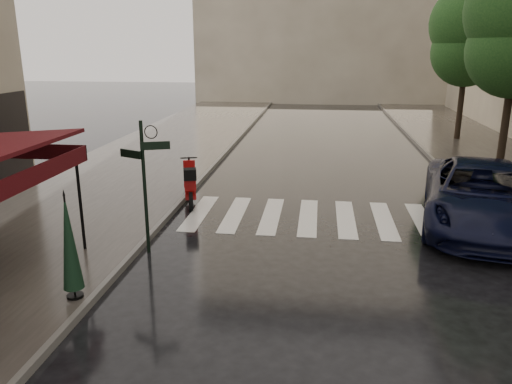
# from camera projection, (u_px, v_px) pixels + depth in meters

# --- Properties ---
(ground) EXTENTS (120.00, 120.00, 0.00)m
(ground) POSITION_uv_depth(u_px,v_px,m) (158.00, 323.00, 8.71)
(ground) COLOR black
(ground) RESTS_ON ground
(sidewalk_near) EXTENTS (6.00, 60.00, 0.12)m
(sidewalk_near) POSITION_uv_depth(u_px,v_px,m) (144.00, 162.00, 20.67)
(sidewalk_near) COLOR #38332D
(sidewalk_near) RESTS_ON ground
(curb_near) EXTENTS (0.12, 60.00, 0.16)m
(curb_near) POSITION_uv_depth(u_px,v_px,m) (216.00, 163.00, 20.29)
(curb_near) COLOR #595651
(curb_near) RESTS_ON ground
(curb_far) EXTENTS (0.12, 60.00, 0.16)m
(curb_far) POSITION_uv_depth(u_px,v_px,m) (443.00, 170.00, 19.21)
(curb_far) COLOR #595651
(curb_far) RESTS_ON ground
(crosswalk) EXTENTS (7.85, 3.20, 0.01)m
(crosswalk) POSITION_uv_depth(u_px,v_px,m) (327.00, 218.00, 14.06)
(crosswalk) COLOR silver
(crosswalk) RESTS_ON ground
(signpost) EXTENTS (1.17, 0.29, 3.10)m
(signpost) POSITION_uv_depth(u_px,v_px,m) (144.00, 177.00, 11.20)
(signpost) COLOR black
(signpost) RESTS_ON ground
(tree_far) EXTENTS (3.80, 3.80, 8.16)m
(tree_far) POSITION_uv_depth(u_px,v_px,m) (469.00, 29.00, 24.10)
(tree_far) COLOR black
(tree_far) RESTS_ON sidewalk_far
(scooter) EXTENTS (0.85, 1.94, 1.30)m
(scooter) POSITION_uv_depth(u_px,v_px,m) (190.00, 185.00, 15.17)
(scooter) COLOR black
(scooter) RESTS_ON ground
(parked_car) EXTENTS (4.05, 6.61, 1.71)m
(parked_car) POSITION_uv_depth(u_px,v_px,m) (482.00, 196.00, 13.16)
(parked_car) COLOR black
(parked_car) RESTS_ON ground
(parasol_back) EXTENTS (0.38, 0.38, 2.04)m
(parasol_back) POSITION_uv_depth(u_px,v_px,m) (69.00, 243.00, 9.06)
(parasol_back) COLOR black
(parasol_back) RESTS_ON sidewalk_near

